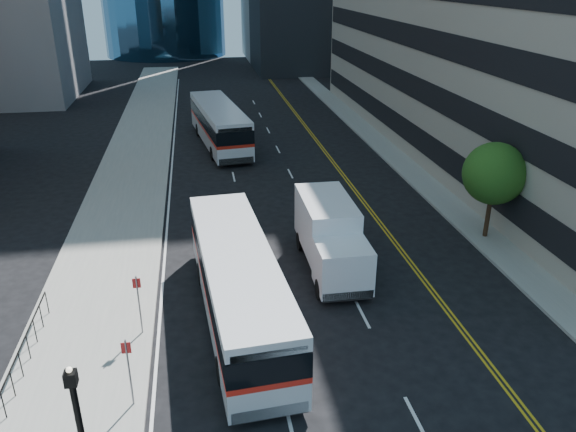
% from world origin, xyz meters
% --- Properties ---
extents(ground, '(160.00, 160.00, 0.00)m').
position_xyz_m(ground, '(0.00, 0.00, 0.00)').
color(ground, black).
rests_on(ground, ground).
extents(sidewalk_west, '(5.00, 90.00, 0.15)m').
position_xyz_m(sidewalk_west, '(-10.50, 25.00, 0.07)').
color(sidewalk_west, gray).
rests_on(sidewalk_west, ground).
extents(sidewalk_east, '(2.00, 90.00, 0.15)m').
position_xyz_m(sidewalk_east, '(9.00, 25.00, 0.07)').
color(sidewalk_east, gray).
rests_on(sidewalk_east, ground).
extents(street_tree, '(3.20, 3.20, 5.10)m').
position_xyz_m(street_tree, '(9.00, 8.00, 3.64)').
color(street_tree, '#332114').
rests_on(street_tree, sidewalk_east).
extents(bus_front, '(3.57, 12.38, 3.15)m').
position_xyz_m(bus_front, '(-4.57, 2.47, 1.72)').
color(bus_front, silver).
rests_on(bus_front, ground).
extents(bus_rear, '(4.44, 12.94, 3.27)m').
position_xyz_m(bus_rear, '(-4.00, 27.97, 1.79)').
color(bus_rear, silver).
rests_on(bus_rear, ground).
extents(box_truck, '(2.36, 6.73, 3.21)m').
position_xyz_m(box_truck, '(0.05, 6.12, 1.70)').
color(box_truck, white).
rests_on(box_truck, ground).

